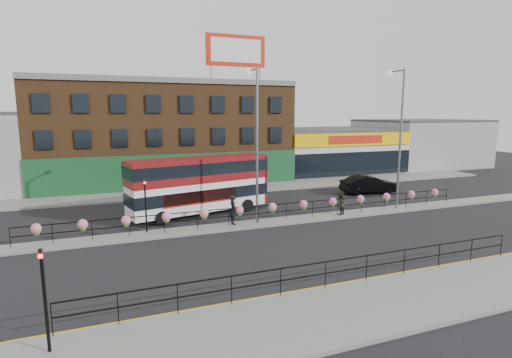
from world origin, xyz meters
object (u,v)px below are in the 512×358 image
object	(u,v)px
lamp_column_west	(256,132)
lamp_column_east	(399,127)
pedestrian_a	(233,210)
pedestrian_b	(340,204)
car	(369,184)
double_decker_bus	(200,180)

from	to	relation	value
lamp_column_west	lamp_column_east	size ratio (longest dim) A/B	0.97
lamp_column_east	lamp_column_west	bearing A→B (deg)	179.62
pedestrian_a	lamp_column_east	xyz separation A→B (m)	(12.79, 0.09, 5.09)
pedestrian_b	lamp_column_east	size ratio (longest dim) A/B	0.15
car	lamp_column_east	xyz separation A→B (m)	(-1.90, -5.69, 5.36)
pedestrian_a	lamp_column_east	bearing A→B (deg)	-91.38
double_decker_bus	pedestrian_b	world-z (taller)	double_decker_bus
car	lamp_column_west	size ratio (longest dim) A/B	0.53
lamp_column_west	lamp_column_east	xyz separation A→B (m)	(11.19, -0.07, 0.19)
pedestrian_a	lamp_column_west	xyz separation A→B (m)	(1.60, 0.17, 4.90)
double_decker_bus	lamp_column_west	distance (m)	5.80
pedestrian_b	lamp_column_east	bearing A→B (deg)	158.34
double_decker_bus	car	world-z (taller)	double_decker_bus
double_decker_bus	pedestrian_a	world-z (taller)	double_decker_bus
car	pedestrian_a	xyz separation A→B (m)	(-14.69, -5.78, 0.27)
car	pedestrian_a	bearing A→B (deg)	120.55
pedestrian_a	pedestrian_b	distance (m)	7.75
car	pedestrian_b	size ratio (longest dim) A/B	3.46
double_decker_bus	pedestrian_a	bearing A→B (deg)	-72.74
pedestrian_b	lamp_column_east	xyz separation A→B (m)	(5.05, 0.42, 5.28)
car	pedestrian_b	world-z (taller)	pedestrian_b
lamp_column_west	car	bearing A→B (deg)	23.21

